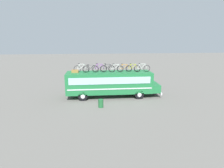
# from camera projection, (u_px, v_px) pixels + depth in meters

# --- Properties ---
(ground_plane) EXTENTS (120.00, 120.00, 0.00)m
(ground_plane) POSITION_uv_depth(u_px,v_px,m) (109.00, 97.00, 21.49)
(ground_plane) COLOR #605E59
(bus) EXTENTS (10.40, 2.66, 2.81)m
(bus) POSITION_uv_depth(u_px,v_px,m) (111.00, 82.00, 21.12)
(bus) COLOR #1E6B38
(bus) RESTS_ON ground
(luggage_bag_1) EXTENTS (0.73, 0.46, 0.29)m
(luggage_bag_1) POSITION_uv_depth(u_px,v_px,m) (75.00, 71.00, 20.59)
(luggage_bag_1) COLOR olive
(luggage_bag_1) RESTS_ON bus
(rooftop_bicycle_1) EXTENTS (1.70, 0.44, 0.98)m
(rooftop_bicycle_1) POSITION_uv_depth(u_px,v_px,m) (82.00, 69.00, 20.70)
(rooftop_bicycle_1) COLOR black
(rooftop_bicycle_1) RESTS_ON bus
(rooftop_bicycle_2) EXTENTS (1.75, 0.44, 0.87)m
(rooftop_bicycle_2) POSITION_uv_depth(u_px,v_px,m) (91.00, 69.00, 20.61)
(rooftop_bicycle_2) COLOR black
(rooftop_bicycle_2) RESTS_ON bus
(rooftop_bicycle_3) EXTENTS (1.68, 0.44, 0.94)m
(rooftop_bicycle_3) POSITION_uv_depth(u_px,v_px,m) (99.00, 68.00, 21.00)
(rooftop_bicycle_3) COLOR black
(rooftop_bicycle_3) RESTS_ON bus
(rooftop_bicycle_4) EXTENTS (1.68, 0.44, 0.96)m
(rooftop_bicycle_4) POSITION_uv_depth(u_px,v_px,m) (108.00, 69.00, 20.74)
(rooftop_bicycle_4) COLOR black
(rooftop_bicycle_4) RESTS_ON bus
(rooftop_bicycle_5) EXTENTS (1.68, 0.44, 0.93)m
(rooftop_bicycle_5) POSITION_uv_depth(u_px,v_px,m) (116.00, 69.00, 20.83)
(rooftop_bicycle_5) COLOR black
(rooftop_bicycle_5) RESTS_ON bus
(rooftop_bicycle_6) EXTENTS (1.73, 0.44, 0.88)m
(rooftop_bicycle_6) POSITION_uv_depth(u_px,v_px,m) (124.00, 68.00, 21.13)
(rooftop_bicycle_6) COLOR black
(rooftop_bicycle_6) RESTS_ON bus
(rooftop_bicycle_7) EXTENTS (1.67, 0.44, 0.91)m
(rooftop_bicycle_7) POSITION_uv_depth(u_px,v_px,m) (133.00, 68.00, 21.17)
(rooftop_bicycle_7) COLOR black
(rooftop_bicycle_7) RESTS_ON bus
(rooftop_bicycle_8) EXTENTS (1.81, 0.44, 0.96)m
(rooftop_bicycle_8) POSITION_uv_depth(u_px,v_px,m) (142.00, 68.00, 20.94)
(rooftop_bicycle_8) COLOR black
(rooftop_bicycle_8) RESTS_ON bus
(trash_bin) EXTENTS (0.49, 0.49, 0.78)m
(trash_bin) POSITION_uv_depth(u_px,v_px,m) (101.00, 103.00, 18.09)
(trash_bin) COLOR #1E592D
(trash_bin) RESTS_ON ground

